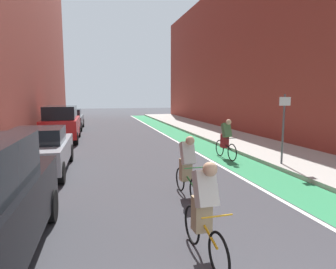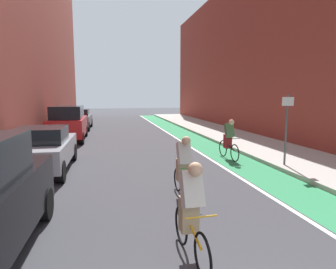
{
  "view_description": "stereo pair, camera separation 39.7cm",
  "coord_description": "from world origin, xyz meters",
  "px_view_note": "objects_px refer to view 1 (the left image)",
  "views": [
    {
      "loc": [
        -1.67,
        -0.86,
        2.6
      ],
      "look_at": [
        0.64,
        8.38,
        1.32
      ],
      "focal_mm": 31.87,
      "sensor_mm": 36.0,
      "label": 1
    },
    {
      "loc": [
        -1.28,
        -0.94,
        2.6
      ],
      "look_at": [
        0.64,
        8.38,
        1.32
      ],
      "focal_mm": 31.87,
      "sensor_mm": 36.0,
      "label": 2
    }
  ],
  "objects_px": {
    "parked_suv_red": "(61,123)",
    "street_sign_post": "(284,122)",
    "parked_sedan_silver": "(40,150)",
    "cyclist_mid": "(187,164)",
    "parked_sedan_gray": "(69,119)",
    "cyclist_trailing": "(226,139)",
    "cyclist_lead": "(204,210)"
  },
  "relations": [
    {
      "from": "cyclist_mid",
      "to": "street_sign_post",
      "type": "distance_m",
      "value": 4.82
    },
    {
      "from": "parked_suv_red",
      "to": "cyclist_lead",
      "type": "height_order",
      "value": "parked_suv_red"
    },
    {
      "from": "cyclist_lead",
      "to": "parked_sedan_gray",
      "type": "bearing_deg",
      "value": 100.09
    },
    {
      "from": "street_sign_post",
      "to": "parked_sedan_gray",
      "type": "bearing_deg",
      "value": 120.35
    },
    {
      "from": "street_sign_post",
      "to": "cyclist_trailing",
      "type": "bearing_deg",
      "value": 124.78
    },
    {
      "from": "cyclist_mid",
      "to": "cyclist_trailing",
      "type": "bearing_deg",
      "value": 53.87
    },
    {
      "from": "parked_sedan_silver",
      "to": "parked_sedan_gray",
      "type": "distance_m",
      "value": 12.81
    },
    {
      "from": "parked_suv_red",
      "to": "cyclist_trailing",
      "type": "xyz_separation_m",
      "value": [
        6.96,
        -6.41,
        -0.2
      ]
    },
    {
      "from": "parked_sedan_silver",
      "to": "street_sign_post",
      "type": "relative_size",
      "value": 1.7
    },
    {
      "from": "parked_suv_red",
      "to": "cyclist_mid",
      "type": "xyz_separation_m",
      "value": [
        4.02,
        -10.44,
        -0.17
      ]
    },
    {
      "from": "parked_sedan_silver",
      "to": "cyclist_mid",
      "type": "bearing_deg",
      "value": -40.76
    },
    {
      "from": "parked_suv_red",
      "to": "street_sign_post",
      "type": "xyz_separation_m",
      "value": [
        8.27,
        -8.3,
        0.61
      ]
    },
    {
      "from": "cyclist_lead",
      "to": "street_sign_post",
      "type": "bearing_deg",
      "value": 45.64
    },
    {
      "from": "parked_sedan_silver",
      "to": "street_sign_post",
      "type": "xyz_separation_m",
      "value": [
        8.28,
        -1.32,
        0.84
      ]
    },
    {
      "from": "parked_sedan_silver",
      "to": "parked_suv_red",
      "type": "xyz_separation_m",
      "value": [
        0.0,
        6.97,
        0.23
      ]
    },
    {
      "from": "parked_sedan_silver",
      "to": "parked_suv_red",
      "type": "relative_size",
      "value": 0.99
    },
    {
      "from": "cyclist_lead",
      "to": "parked_sedan_silver",
      "type": "bearing_deg",
      "value": 118.35
    },
    {
      "from": "parked_sedan_silver",
      "to": "parked_sedan_gray",
      "type": "relative_size",
      "value": 0.99
    },
    {
      "from": "parked_sedan_gray",
      "to": "cyclist_trailing",
      "type": "distance_m",
      "value": 14.09
    },
    {
      "from": "parked_suv_red",
      "to": "cyclist_lead",
      "type": "xyz_separation_m",
      "value": [
        3.4,
        -13.28,
        -0.21
      ]
    },
    {
      "from": "parked_sedan_silver",
      "to": "cyclist_mid",
      "type": "height_order",
      "value": "cyclist_mid"
    },
    {
      "from": "cyclist_trailing",
      "to": "street_sign_post",
      "type": "relative_size",
      "value": 0.7
    },
    {
      "from": "cyclist_lead",
      "to": "cyclist_mid",
      "type": "distance_m",
      "value": 2.91
    },
    {
      "from": "parked_sedan_silver",
      "to": "cyclist_trailing",
      "type": "height_order",
      "value": "cyclist_trailing"
    },
    {
      "from": "parked_sedan_silver",
      "to": "cyclist_mid",
      "type": "distance_m",
      "value": 5.31
    },
    {
      "from": "parked_sedan_gray",
      "to": "cyclist_trailing",
      "type": "height_order",
      "value": "cyclist_trailing"
    },
    {
      "from": "cyclist_mid",
      "to": "cyclist_trailing",
      "type": "xyz_separation_m",
      "value": [
        2.94,
        4.03,
        -0.03
      ]
    },
    {
      "from": "parked_suv_red",
      "to": "cyclist_mid",
      "type": "height_order",
      "value": "parked_suv_red"
    },
    {
      "from": "cyclist_mid",
      "to": "cyclist_trailing",
      "type": "relative_size",
      "value": 0.97
    },
    {
      "from": "parked_sedan_gray",
      "to": "cyclist_lead",
      "type": "bearing_deg",
      "value": -79.91
    },
    {
      "from": "cyclist_lead",
      "to": "cyclist_trailing",
      "type": "xyz_separation_m",
      "value": [
        3.56,
        6.87,
        0.0
      ]
    },
    {
      "from": "parked_sedan_gray",
      "to": "cyclist_trailing",
      "type": "relative_size",
      "value": 2.46
    }
  ]
}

